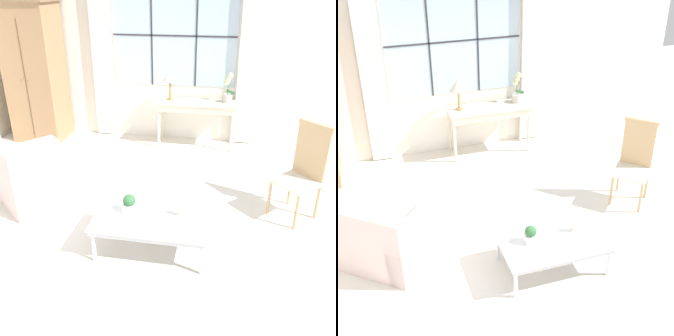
% 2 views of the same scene
% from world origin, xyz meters
% --- Properties ---
extents(ground_plane, '(14.00, 14.00, 0.00)m').
position_xyz_m(ground_plane, '(0.00, 0.00, 0.00)').
color(ground_plane, silver).
extents(wall_back_windowed, '(7.20, 0.14, 2.80)m').
position_xyz_m(wall_back_windowed, '(0.00, 3.02, 1.41)').
color(wall_back_windowed, white).
rests_on(wall_back_windowed, ground_plane).
extents(armoire, '(0.90, 0.73, 2.28)m').
position_xyz_m(armoire, '(-2.26, 2.61, 1.15)').
color(armoire, '#93704C').
rests_on(armoire, ground_plane).
extents(console_table, '(1.26, 0.46, 0.75)m').
position_xyz_m(console_table, '(0.42, 2.71, 0.66)').
color(console_table, beige).
rests_on(console_table, ground_plane).
extents(table_lamp, '(0.24, 0.24, 0.48)m').
position_xyz_m(table_lamp, '(-0.02, 2.76, 1.13)').
color(table_lamp, '#9E7F47').
rests_on(table_lamp, console_table).
extents(potted_orchid, '(0.19, 0.15, 0.47)m').
position_xyz_m(potted_orchid, '(0.91, 2.78, 0.93)').
color(potted_orchid, '#BCB7AD').
rests_on(potted_orchid, console_table).
extents(armchair_upholstered, '(1.31, 1.30, 0.81)m').
position_xyz_m(armchair_upholstered, '(-1.37, 0.64, 0.28)').
color(armchair_upholstered, beige).
rests_on(armchair_upholstered, ground_plane).
extents(side_chair_wooden, '(0.62, 0.62, 1.11)m').
position_xyz_m(side_chair_wooden, '(1.86, 0.84, 0.61)').
color(side_chair_wooden, beige).
rests_on(side_chair_wooden, ground_plane).
extents(coffee_table, '(1.15, 0.70, 0.39)m').
position_xyz_m(coffee_table, '(0.32, -0.11, 0.35)').
color(coffee_table, silver).
rests_on(coffee_table, ground_plane).
extents(potted_plant_small, '(0.13, 0.13, 0.20)m').
position_xyz_m(potted_plant_small, '(0.07, -0.07, 0.49)').
color(potted_plant_small, white).
rests_on(potted_plant_small, coffee_table).
extents(pillar_candle, '(0.09, 0.09, 0.14)m').
position_xyz_m(pillar_candle, '(0.58, -0.04, 0.45)').
color(pillar_candle, silver).
rests_on(pillar_candle, coffee_table).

